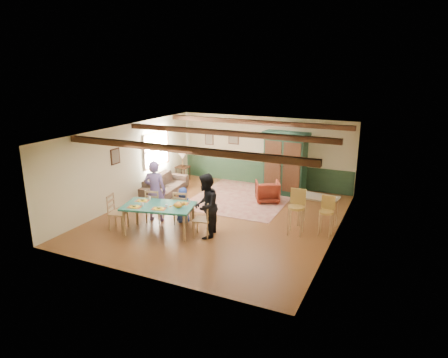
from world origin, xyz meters
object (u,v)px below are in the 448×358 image
at_px(dining_chair_far_right, 182,207).
at_px(person_man, 155,191).
at_px(end_table, 183,173).
at_px(cat, 178,205).
at_px(dining_chair_far_left, 155,205).
at_px(armoire, 285,164).
at_px(dining_chair_end_left, 118,212).
at_px(person_woman, 206,206).
at_px(dining_chair_end_right, 202,219).
at_px(counter_table, 317,211).
at_px(dining_table, 159,219).
at_px(person_child, 183,205).
at_px(bar_stool_right, 326,217).
at_px(armchair, 267,191).
at_px(sofa, 165,185).
at_px(table_lamp, 183,160).
at_px(bar_stool_left, 296,213).

height_order(dining_chair_far_right, person_man, person_man).
bearing_deg(end_table, cat, -60.45).
height_order(dining_chair_far_left, armoire, armoire).
height_order(dining_chair_far_left, dining_chair_end_left, same).
bearing_deg(person_woman, person_man, -115.87).
height_order(dining_chair_end_right, counter_table, dining_chair_end_right).
bearing_deg(armoire, counter_table, -50.38).
height_order(dining_table, person_child, person_child).
bearing_deg(person_woman, person_child, -133.26).
relative_size(armoire, bar_stool_right, 2.05).
bearing_deg(armchair, person_child, 33.83).
bearing_deg(sofa, table_lamp, 2.80).
relative_size(sofa, bar_stool_left, 1.83).
relative_size(dining_chair_far_right, person_man, 0.55).
relative_size(dining_chair_far_right, person_woman, 0.58).
xyz_separation_m(dining_chair_far_right, table_lamp, (-2.39, 4.03, 0.35)).
xyz_separation_m(dining_chair_far_right, person_man, (-0.87, -0.12, 0.42)).
distance_m(person_woman, armoire, 4.69).
distance_m(person_child, counter_table, 3.98).
distance_m(dining_chair_end_left, table_lamp, 5.28).
xyz_separation_m(cat, armoire, (1.55, 4.89, 0.24)).
bearing_deg(armoire, sofa, -150.17).
distance_m(dining_chair_far_left, person_child, 0.88).
xyz_separation_m(dining_chair_end_left, person_child, (1.44, 1.24, 0.03)).
bearing_deg(person_woman, sofa, -144.63).
distance_m(dining_chair_far_right, person_child, 0.09).
bearing_deg(armoire, cat, -102.77).
bearing_deg(person_man, dining_table, 116.57).
bearing_deg(bar_stool_left, dining_table, -160.57).
xyz_separation_m(person_man, armchair, (2.51, 3.11, -0.57)).
bearing_deg(person_man, end_table, -83.35).
distance_m(person_man, end_table, 4.46).
xyz_separation_m(person_child, bar_stool_right, (4.08, 0.84, 0.02)).
relative_size(armchair, end_table, 1.36).
relative_size(dining_table, armchair, 2.41).
bearing_deg(table_lamp, dining_chair_far_left, -70.00).
bearing_deg(sofa, cat, -148.42).
bearing_deg(sofa, armchair, -85.22).
relative_size(sofa, bar_stool_right, 2.09).
relative_size(dining_table, table_lamp, 3.59).
relative_size(dining_chair_end_left, person_child, 0.95).
xyz_separation_m(cat, bar_stool_right, (3.69, 1.76, -0.35)).
distance_m(dining_chair_far_left, table_lamp, 4.51).
height_order(armchair, bar_stool_left, bar_stool_left).
bearing_deg(dining_chair_end_left, dining_chair_far_right, -65.08).
height_order(dining_chair_far_right, armoire, armoire).
xyz_separation_m(dining_table, dining_chair_far_right, (0.24, 0.86, 0.11)).
height_order(armchair, table_lamp, table_lamp).
bearing_deg(dining_chair_end_left, person_child, -62.70).
height_order(armoire, table_lamp, armoire).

